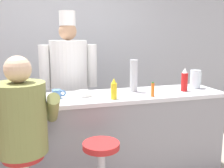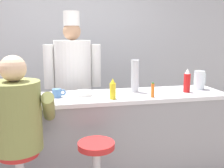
% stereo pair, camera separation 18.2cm
% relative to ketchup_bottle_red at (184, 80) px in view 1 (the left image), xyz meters
% --- Properties ---
extents(wall_back, '(10.00, 0.06, 2.70)m').
position_rel_ketchup_bottle_red_xyz_m(wall_back, '(-1.09, 1.64, 0.27)').
color(wall_back, '#B2B7BC').
rests_on(wall_back, ground_plane).
extents(diner_counter, '(2.99, 0.60, 0.96)m').
position_rel_ketchup_bottle_red_xyz_m(diner_counter, '(-1.09, 0.05, -0.60)').
color(diner_counter, gray).
rests_on(diner_counter, ground_plane).
extents(ketchup_bottle_red, '(0.07, 0.07, 0.26)m').
position_rel_ketchup_bottle_red_xyz_m(ketchup_bottle_red, '(0.00, 0.00, 0.00)').
color(ketchup_bottle_red, red).
rests_on(ketchup_bottle_red, diner_counter).
extents(mustard_bottle_yellow, '(0.06, 0.06, 0.21)m').
position_rel_ketchup_bottle_red_xyz_m(mustard_bottle_yellow, '(-0.86, -0.13, -0.03)').
color(mustard_bottle_yellow, yellow).
rests_on(mustard_bottle_yellow, diner_counter).
extents(hot_sauce_bottle_orange, '(0.03, 0.03, 0.15)m').
position_rel_ketchup_bottle_red_xyz_m(hot_sauce_bottle_orange, '(-0.45, -0.15, -0.05)').
color(hot_sauce_bottle_orange, orange).
rests_on(hot_sauce_bottle_orange, diner_counter).
extents(water_pitcher_clear, '(0.14, 0.12, 0.21)m').
position_rel_ketchup_bottle_red_xyz_m(water_pitcher_clear, '(0.22, 0.11, -0.02)').
color(water_pitcher_clear, silver).
rests_on(water_pitcher_clear, diner_counter).
extents(breakfast_plate, '(0.22, 0.22, 0.04)m').
position_rel_ketchup_bottle_red_xyz_m(breakfast_plate, '(-1.67, -0.15, -0.11)').
color(breakfast_plate, white).
rests_on(breakfast_plate, diner_counter).
extents(cereal_bowl, '(0.17, 0.17, 0.05)m').
position_rel_ketchup_bottle_red_xyz_m(cereal_bowl, '(-1.12, 0.08, -0.10)').
color(cereal_bowl, white).
rests_on(cereal_bowl, diner_counter).
extents(coffee_mug_white, '(0.13, 0.08, 0.08)m').
position_rel_ketchup_bottle_red_xyz_m(coffee_mug_white, '(-1.91, 0.12, -0.08)').
color(coffee_mug_white, white).
rests_on(coffee_mug_white, diner_counter).
extents(coffee_mug_blue, '(0.14, 0.09, 0.09)m').
position_rel_ketchup_bottle_red_xyz_m(coffee_mug_blue, '(-1.39, 0.06, -0.08)').
color(coffee_mug_blue, '#4C7AB2').
rests_on(coffee_mug_blue, diner_counter).
extents(cup_stack_steel, '(0.09, 0.09, 0.35)m').
position_rel_ketchup_bottle_red_xyz_m(cup_stack_steel, '(-0.55, 0.14, 0.05)').
color(cup_stack_steel, '#B7BABF').
rests_on(cup_stack_steel, diner_counter).
extents(diner_seated_olive, '(0.58, 0.57, 1.43)m').
position_rel_ketchup_bottle_red_xyz_m(diner_seated_olive, '(-1.71, -0.50, -0.16)').
color(diner_seated_olive, '#B2B5BA').
rests_on(diner_seated_olive, ground_plane).
extents(empty_stool_round, '(0.31, 0.31, 0.70)m').
position_rel_ketchup_bottle_red_xyz_m(empty_stool_round, '(-1.09, -0.53, -0.62)').
color(empty_stool_round, '#B2B5BA').
rests_on(empty_stool_round, ground_plane).
extents(cook_in_whites_near, '(0.73, 0.47, 1.87)m').
position_rel_ketchup_bottle_red_xyz_m(cook_in_whites_near, '(-1.18, 0.81, -0.06)').
color(cook_in_whites_near, '#232328').
rests_on(cook_in_whites_near, ground_plane).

